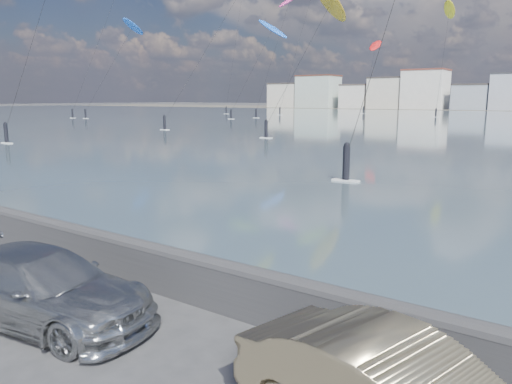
% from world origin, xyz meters
% --- Properties ---
extents(ground, '(700.00, 700.00, 0.00)m').
position_xyz_m(ground, '(0.00, 0.00, 0.00)').
color(ground, '#333335').
rests_on(ground, ground).
extents(seawall, '(400.00, 0.36, 1.08)m').
position_xyz_m(seawall, '(0.00, 2.70, 0.58)').
color(seawall, '#28282B').
rests_on(seawall, ground).
extents(car_silver, '(4.98, 2.64, 1.38)m').
position_xyz_m(car_silver, '(-1.36, 0.35, 0.69)').
color(car_silver, '#A4A7AA').
rests_on(car_silver, ground).
extents(kitesurfer_0, '(3.98, 19.11, 17.95)m').
position_xyz_m(kitesurfer_0, '(-22.73, 52.90, 15.43)').
color(kitesurfer_0, '#BF8C19').
rests_on(kitesurfer_0, ground).
extents(kitesurfer_2, '(5.48, 20.27, 21.85)m').
position_xyz_m(kitesurfer_2, '(-84.16, 75.09, 19.73)').
color(kitesurfer_2, blue).
rests_on(kitesurfer_2, ground).
extents(kitesurfer_8, '(8.09, 10.64, 20.53)m').
position_xyz_m(kitesurfer_8, '(-51.80, 83.54, 17.61)').
color(kitesurfer_8, blue).
rests_on(kitesurfer_8, ground).
extents(kitesurfer_15, '(4.52, 16.37, 26.33)m').
position_xyz_m(kitesurfer_15, '(-26.87, 120.33, 23.95)').
color(kitesurfer_15, yellow).
rests_on(kitesurfer_15, ground).
extents(kitesurfer_17, '(3.41, 17.44, 28.26)m').
position_xyz_m(kitesurfer_17, '(-54.71, 94.93, 25.25)').
color(kitesurfer_17, '#E5338C').
rests_on(kitesurfer_17, ground).
extents(kitesurfer_18, '(4.04, 14.45, 20.85)m').
position_xyz_m(kitesurfer_18, '(-49.50, 132.17, 18.34)').
color(kitesurfer_18, red).
rests_on(kitesurfer_18, ground).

